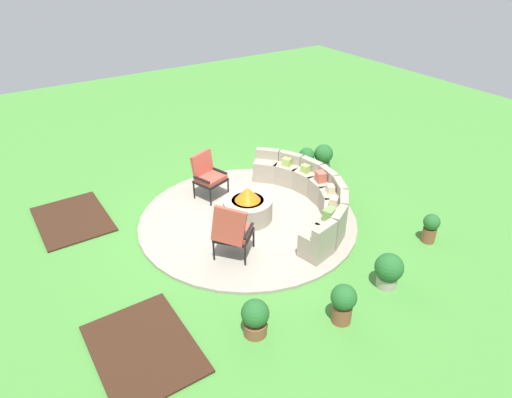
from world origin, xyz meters
TOP-DOWN VIEW (x-y plane):
  - ground_plane at (0.00, 0.00)m, footprint 24.00×24.00m
  - patio_circle at (0.00, 0.00)m, footprint 4.45×4.45m
  - mulch_bed_left at (-2.00, -3.03)m, footprint 1.81×1.34m
  - mulch_bed_right at (2.00, -3.03)m, footprint 1.81×1.34m
  - fire_pit at (0.00, 0.00)m, footprint 1.00×1.00m
  - curved_stone_bench at (0.41, 1.32)m, footprint 3.54×1.92m
  - lounge_chair_front_left at (-1.25, -0.24)m, footprint 0.71×0.74m
  - lounge_chair_front_right at (0.92, -0.90)m, footprint 0.85×0.88m
  - potted_plant_0 at (2.95, 0.88)m, footprint 0.48×0.48m
  - potted_plant_1 at (3.13, -0.29)m, footprint 0.39×0.39m
  - potted_plant_2 at (2.50, 2.51)m, footprint 0.31×0.31m
  - potted_plant_3 at (-1.11, 2.41)m, footprint 0.38×0.38m
  - potted_plant_4 at (-0.96, 2.83)m, footprint 0.47×0.47m
  - potted_plant_5 at (2.62, -1.53)m, footprint 0.42×0.42m

SIDE VIEW (x-z plane):
  - ground_plane at x=0.00m, z-range 0.00..0.00m
  - mulch_bed_left at x=-2.00m, z-range 0.00..0.04m
  - mulch_bed_right at x=2.00m, z-range 0.00..0.04m
  - patio_circle at x=0.00m, z-range 0.00..0.06m
  - potted_plant_2 at x=2.50m, z-range 0.03..0.63m
  - potted_plant_5 at x=2.62m, z-range 0.03..0.64m
  - potted_plant_3 at x=-1.11m, z-range 0.03..0.64m
  - fire_pit at x=0.00m, z-range -0.02..0.69m
  - potted_plant_0 at x=2.95m, z-range 0.02..0.65m
  - potted_plant_4 at x=-0.96m, z-range 0.03..0.68m
  - curved_stone_bench at x=0.41m, z-range 0.00..0.71m
  - potted_plant_1 at x=3.13m, z-range 0.04..0.72m
  - lounge_chair_front_left at x=-1.25m, z-range 0.09..1.10m
  - lounge_chair_front_right at x=0.92m, z-range 0.06..1.18m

